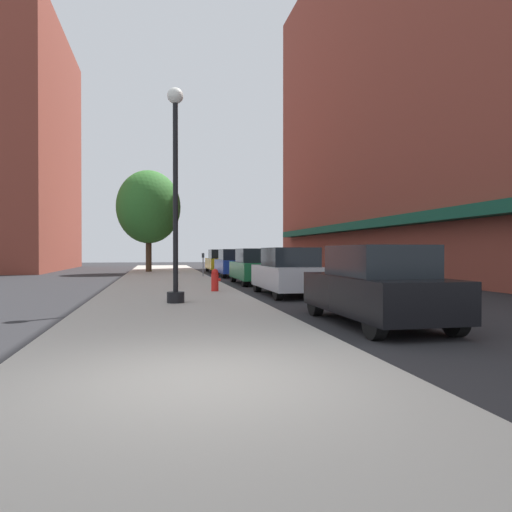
# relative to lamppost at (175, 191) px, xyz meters

# --- Properties ---
(ground_plane) EXTENTS (90.00, 90.00, 0.00)m
(ground_plane) POSITION_rel_lamppost_xyz_m (3.98, 9.93, -3.20)
(ground_plane) COLOR #232326
(sidewalk_slab) EXTENTS (4.80, 50.00, 0.12)m
(sidewalk_slab) POSITION_rel_lamppost_xyz_m (-0.02, 10.93, -3.14)
(sidewalk_slab) COLOR #A8A399
(sidewalk_slab) RESTS_ON ground
(building_right_brick) EXTENTS (6.80, 40.00, 24.30)m
(building_right_brick) POSITION_rel_lamppost_xyz_m (14.97, 13.93, 8.93)
(building_right_brick) COLOR brown
(building_right_brick) RESTS_ON ground
(building_far_background) EXTENTS (6.80, 18.00, 19.63)m
(building_far_background) POSITION_rel_lamppost_xyz_m (-11.03, 28.93, 6.59)
(building_far_background) COLOR brown
(building_far_background) RESTS_ON ground
(lamppost) EXTENTS (0.48, 0.48, 5.90)m
(lamppost) POSITION_rel_lamppost_xyz_m (0.00, 0.00, 0.00)
(lamppost) COLOR black
(lamppost) RESTS_ON sidewalk_slab
(fire_hydrant) EXTENTS (0.33, 0.26, 0.79)m
(fire_hydrant) POSITION_rel_lamppost_xyz_m (1.51, 3.64, -2.68)
(fire_hydrant) COLOR red
(fire_hydrant) RESTS_ON sidewalk_slab
(parking_meter_near) EXTENTS (0.14, 0.09, 1.31)m
(parking_meter_near) POSITION_rel_lamppost_xyz_m (2.03, 13.83, -2.25)
(parking_meter_near) COLOR slate
(parking_meter_near) RESTS_ON sidewalk_slab
(tree_near) EXTENTS (4.38, 4.38, 7.01)m
(tree_near) POSITION_rel_lamppost_xyz_m (-1.09, 20.77, 1.39)
(tree_near) COLOR #422D1E
(tree_near) RESTS_ON sidewalk_slab
(car_black) EXTENTS (1.80, 4.30, 1.66)m
(car_black) POSITION_rel_lamppost_xyz_m (3.98, -4.11, -2.39)
(car_black) COLOR black
(car_black) RESTS_ON ground
(car_silver) EXTENTS (1.80, 4.30, 1.66)m
(car_silver) POSITION_rel_lamppost_xyz_m (3.98, 2.73, -2.39)
(car_silver) COLOR black
(car_silver) RESTS_ON ground
(car_green) EXTENTS (1.80, 4.30, 1.66)m
(car_green) POSITION_rel_lamppost_xyz_m (3.98, 8.61, -2.39)
(car_green) COLOR black
(car_green) RESTS_ON ground
(car_blue) EXTENTS (1.80, 4.30, 1.66)m
(car_blue) POSITION_rel_lamppost_xyz_m (3.98, 15.24, -2.39)
(car_blue) COLOR black
(car_blue) RESTS_ON ground
(car_yellow) EXTENTS (1.80, 4.30, 1.66)m
(car_yellow) POSITION_rel_lamppost_xyz_m (3.98, 21.35, -2.39)
(car_yellow) COLOR black
(car_yellow) RESTS_ON ground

